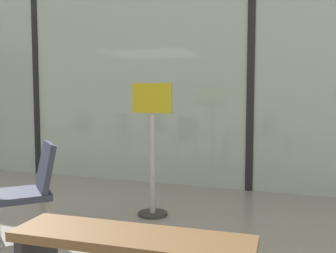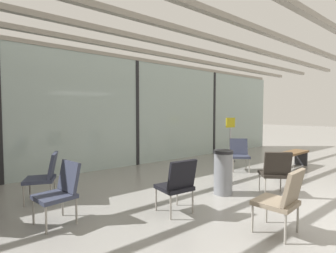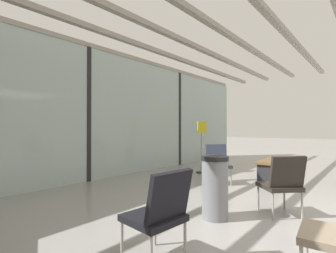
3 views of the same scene
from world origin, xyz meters
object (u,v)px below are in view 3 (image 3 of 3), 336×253
object	(u,v)px
lounge_chair_2	(160,210)
lounge_chair_4	(282,181)
lounge_chair_1	(218,161)
info_sign	(202,149)
waiting_bench	(273,163)
trash_bin	(215,187)

from	to	relation	value
lounge_chair_2	lounge_chair_4	xyz separation A→B (m)	(2.01, -0.51, 0.00)
lounge_chair_2	lounge_chair_1	bearing A→B (deg)	-155.09
info_sign	lounge_chair_4	bearing A→B (deg)	-128.31
lounge_chair_1	waiting_bench	world-z (taller)	lounge_chair_1
lounge_chair_1	info_sign	bearing A→B (deg)	93.52
lounge_chair_2	waiting_bench	world-z (taller)	lounge_chair_2
lounge_chair_2	trash_bin	world-z (taller)	lounge_chair_2
lounge_chair_2	info_sign	size ratio (longest dim) A/B	0.60
waiting_bench	trash_bin	size ratio (longest dim) A/B	1.77
lounge_chair_1	trash_bin	xyz separation A→B (m)	(-1.98, -1.05, -0.06)
lounge_chair_2	trash_bin	xyz separation A→B (m)	(1.33, 0.18, -0.06)
info_sign	waiting_bench	bearing A→B (deg)	-72.18
lounge_chair_4	waiting_bench	bearing A→B (deg)	-116.69
lounge_chair_1	waiting_bench	size ratio (longest dim) A/B	0.57
waiting_bench	info_sign	bearing A→B (deg)	104.99
lounge_chair_2	info_sign	bearing A→B (deg)	-147.69
lounge_chair_1	trash_bin	world-z (taller)	lounge_chair_1
lounge_chair_4	waiting_bench	world-z (taller)	lounge_chair_4
lounge_chair_1	info_sign	xyz separation A→B (m)	(0.82, 0.95, 0.18)
lounge_chair_1	waiting_bench	distance (m)	1.60
trash_bin	lounge_chair_4	bearing A→B (deg)	-45.43
lounge_chair_2	lounge_chair_4	world-z (taller)	same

